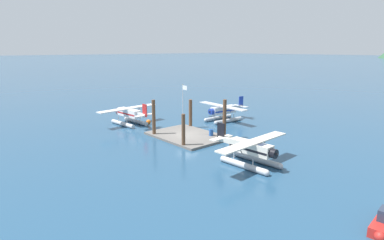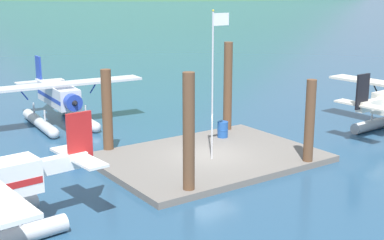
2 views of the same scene
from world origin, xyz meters
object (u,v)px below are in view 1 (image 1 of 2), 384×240
(fuel_drum, at_px, (211,133))
(mooring_buoy, at_px, (148,122))
(flagpole, at_px, (183,104))
(seaplane_cream_stbd_aft, at_px, (251,151))
(seaplane_white_port_aft, at_px, (129,115))
(seaplane_silver_bow_left, at_px, (223,112))

(fuel_drum, distance_m, mooring_buoy, 12.52)
(flagpole, bearing_deg, seaplane_cream_stbd_aft, -6.65)
(mooring_buoy, bearing_deg, seaplane_white_port_aft, -127.74)
(flagpole, relative_size, fuel_drum, 8.00)
(seaplane_cream_stbd_aft, distance_m, seaplane_white_port_aft, 24.39)
(flagpole, bearing_deg, mooring_buoy, 176.19)
(flagpole, xyz_separation_m, seaplane_silver_bow_left, (-3.27, 11.41, -3.03))
(seaplane_silver_bow_left, height_order, seaplane_white_port_aft, same)
(mooring_buoy, height_order, seaplane_white_port_aft, seaplane_white_port_aft)
(fuel_drum, height_order, seaplane_white_port_aft, seaplane_white_port_aft)
(seaplane_silver_bow_left, bearing_deg, seaplane_cream_stbd_aft, -38.68)
(fuel_drum, distance_m, seaplane_silver_bow_left, 10.56)
(flagpole, height_order, seaplane_silver_bow_left, flagpole)
(mooring_buoy, bearing_deg, seaplane_cream_stbd_aft, -5.43)
(flagpole, distance_m, fuel_drum, 5.43)
(seaplane_silver_bow_left, bearing_deg, seaplane_white_port_aft, -122.10)
(mooring_buoy, height_order, seaplane_silver_bow_left, seaplane_silver_bow_left)
(flagpole, bearing_deg, fuel_drum, 45.54)
(flagpole, relative_size, mooring_buoy, 9.24)
(fuel_drum, distance_m, seaplane_cream_stbd_aft, 11.05)
(fuel_drum, bearing_deg, flagpole, -134.46)
(seaplane_silver_bow_left, bearing_deg, flagpole, -73.99)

